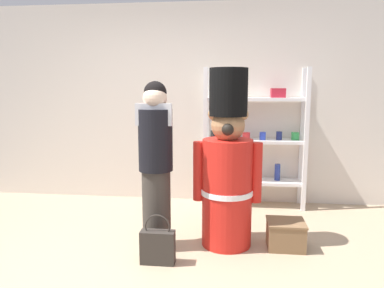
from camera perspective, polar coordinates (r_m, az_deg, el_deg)
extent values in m
plane|color=tan|center=(3.14, -6.60, -20.21)|extent=(6.40, 6.40, 0.00)
cube|color=silver|center=(4.92, -1.09, 6.28)|extent=(6.40, 0.12, 2.60)
cube|color=white|center=(4.56, 2.08, 0.77)|extent=(0.05, 0.05, 1.76)
cube|color=white|center=(4.63, 17.39, 0.50)|extent=(0.05, 0.05, 1.76)
cube|color=white|center=(4.86, 2.35, 1.27)|extent=(0.05, 0.05, 1.76)
cube|color=white|center=(4.92, 16.74, 1.00)|extent=(0.05, 0.05, 1.76)
cube|color=white|center=(4.81, 9.51, -5.76)|extent=(1.23, 0.30, 0.04)
cube|color=white|center=(4.71, 9.68, 0.48)|extent=(1.23, 0.30, 0.04)
cube|color=white|center=(4.66, 9.85, 6.91)|extent=(1.23, 0.30, 0.04)
cylinder|color=black|center=(4.72, 3.48, 1.48)|extent=(0.10, 0.10, 0.10)
cylinder|color=pink|center=(4.69, 5.96, 1.39)|extent=(0.09, 0.09, 0.10)
cylinder|color=red|center=(4.68, 8.46, 1.26)|extent=(0.10, 0.10, 0.09)
cylinder|color=blue|center=(4.68, 10.97, 1.24)|extent=(0.08, 0.08, 0.10)
cylinder|color=navy|center=(4.71, 13.44, 1.26)|extent=(0.07, 0.07, 0.11)
cylinder|color=green|center=(4.78, 15.82, 1.20)|extent=(0.10, 0.10, 0.09)
cylinder|color=silver|center=(4.79, 5.87, -4.31)|extent=(0.07, 0.07, 0.19)
cylinder|color=navy|center=(4.83, 13.19, -4.29)|extent=(0.07, 0.07, 0.21)
cube|color=gold|center=(4.65, 6.45, 8.33)|extent=(0.14, 0.11, 0.18)
cube|color=#B21E2D|center=(4.68, 13.28, 7.77)|extent=(0.18, 0.14, 0.12)
cylinder|color=red|center=(3.55, 5.48, -7.60)|extent=(0.48, 0.48, 1.04)
cylinder|color=white|center=(3.55, 5.48, -7.35)|extent=(0.50, 0.50, 0.05)
sphere|color=#A6784F|center=(3.43, 5.64, 2.93)|extent=(0.32, 0.32, 0.32)
sphere|color=#A6784F|center=(3.42, 3.41, 4.68)|extent=(0.11, 0.11, 0.11)
sphere|color=#A6784F|center=(3.42, 7.92, 4.60)|extent=(0.11, 0.11, 0.11)
cylinder|color=black|center=(3.41, 5.72, 8.07)|extent=(0.35, 0.35, 0.44)
cylinder|color=red|center=(3.51, 1.06, -4.24)|extent=(0.11, 0.11, 0.57)
cylinder|color=red|center=(3.51, 10.00, -4.41)|extent=(0.11, 0.11, 0.57)
sphere|color=black|center=(3.29, 5.60, 2.27)|extent=(0.11, 0.11, 0.11)
cylinder|color=#38332D|center=(3.53, -5.55, -10.10)|extent=(0.27, 0.27, 0.76)
cylinder|color=black|center=(3.37, -5.72, 0.62)|extent=(0.32, 0.32, 0.57)
sphere|color=beige|center=(3.34, -5.82, 7.14)|extent=(0.22, 0.22, 0.22)
cube|color=silver|center=(3.28, -6.02, 4.59)|extent=(0.33, 0.04, 0.20)
sphere|color=black|center=(3.36, -5.77, 7.99)|extent=(0.21, 0.21, 0.21)
cube|color=#332D28|center=(3.31, -5.38, -15.76)|extent=(0.30, 0.11, 0.29)
torus|color=#332D28|center=(3.24, -5.43, -12.75)|extent=(0.22, 0.01, 0.22)
cube|color=brown|center=(3.71, 14.40, -13.64)|extent=(0.34, 0.31, 0.24)
cube|color=brown|center=(3.66, 14.48, -11.75)|extent=(0.36, 0.32, 0.02)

